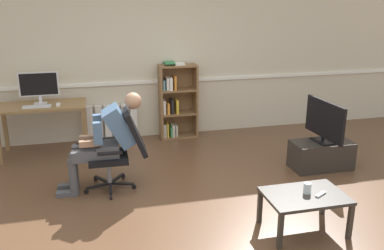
{
  "coord_description": "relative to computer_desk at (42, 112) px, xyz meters",
  "views": [
    {
      "loc": [
        -1.05,
        -4.02,
        2.29
      ],
      "look_at": [
        0.15,
        0.85,
        0.7
      ],
      "focal_mm": 38.88,
      "sensor_mm": 36.0,
      "label": 1
    }
  ],
  "objects": [
    {
      "name": "computer_desk",
      "position": [
        0.0,
        0.0,
        0.0
      ],
      "size": [
        1.25,
        0.63,
        0.76
      ],
      "color": "olive",
      "rests_on": "ground_plane"
    },
    {
      "name": "bookshelf",
      "position": [
        2.04,
        0.29,
        -0.05
      ],
      "size": [
        0.61,
        0.29,
        1.26
      ],
      "color": "brown",
      "rests_on": "ground_plane"
    },
    {
      "name": "tv_screen",
      "position": [
        3.7,
        -1.47,
        0.03
      ],
      "size": [
        0.22,
        0.82,
        0.56
      ],
      "rotation": [
        0.0,
        0.0,
        1.63
      ],
      "color": "black",
      "rests_on": "tv_stand"
    },
    {
      "name": "spare_remote",
      "position": [
        2.84,
        -2.89,
        -0.24
      ],
      "size": [
        0.15,
        0.11,
        0.02
      ],
      "primitive_type": "cube",
      "rotation": [
        0.0,
        0.0,
        5.25
      ],
      "color": "white",
      "rests_on": "coffee_table"
    },
    {
      "name": "back_wall",
      "position": [
        1.78,
        0.5,
        0.7
      ],
      "size": [
        12.0,
        0.13,
        2.7
      ],
      "color": "beige",
      "rests_on": "ground_plane"
    },
    {
      "name": "office_chair",
      "position": [
        1.01,
        -1.42,
        -0.12
      ],
      "size": [
        0.78,
        0.61,
        0.98
      ],
      "rotation": [
        0.0,
        0.0,
        -1.59
      ],
      "color": "black",
      "rests_on": "ground_plane"
    },
    {
      "name": "ground_plane",
      "position": [
        1.78,
        -2.15,
        -0.65
      ],
      "size": [
        18.0,
        18.0,
        0.0
      ],
      "primitive_type": "plane",
      "color": "brown"
    },
    {
      "name": "radiator",
      "position": [
        1.01,
        0.39,
        -0.35
      ],
      "size": [
        0.81,
        0.08,
        0.59
      ],
      "color": "white",
      "rests_on": "ground_plane"
    },
    {
      "name": "tv_stand",
      "position": [
        3.7,
        -1.47,
        -0.46
      ],
      "size": [
        0.81,
        0.41,
        0.38
      ],
      "color": "#2D2823",
      "rests_on": "ground_plane"
    },
    {
      "name": "keyboard",
      "position": [
        -0.05,
        -0.14,
        0.12
      ],
      "size": [
        0.39,
        0.12,
        0.02
      ],
      "primitive_type": "cube",
      "color": "silver",
      "rests_on": "computer_desk"
    },
    {
      "name": "person_seated",
      "position": [
        0.85,
        -1.42,
        -0.0
      ],
      "size": [
        1.06,
        0.4,
        1.19
      ],
      "rotation": [
        0.0,
        0.0,
        -1.59
      ],
      "color": "#4C4C51",
      "rests_on": "ground_plane"
    },
    {
      "name": "coffee_table",
      "position": [
        2.7,
        -2.84,
        -0.3
      ],
      "size": [
        0.8,
        0.55,
        0.4
      ],
      "color": "#332D28",
      "rests_on": "ground_plane"
    },
    {
      "name": "drinking_glass",
      "position": [
        2.73,
        -2.82,
        -0.2
      ],
      "size": [
        0.08,
        0.08,
        0.11
      ],
      "primitive_type": "cylinder",
      "color": "silver",
      "rests_on": "coffee_table"
    },
    {
      "name": "imac_monitor",
      "position": [
        -0.01,
        0.08,
        0.38
      ],
      "size": [
        0.56,
        0.14,
        0.46
      ],
      "color": "silver",
      "rests_on": "computer_desk"
    },
    {
      "name": "computer_mouse",
      "position": [
        0.24,
        -0.12,
        0.13
      ],
      "size": [
        0.06,
        0.1,
        0.03
      ],
      "primitive_type": "cube",
      "color": "white",
      "rests_on": "computer_desk"
    }
  ]
}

